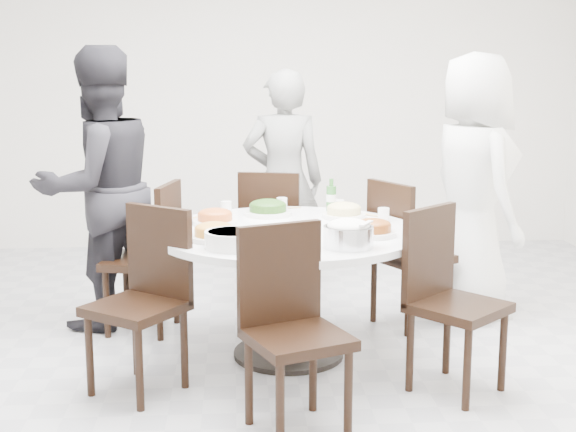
{
  "coord_description": "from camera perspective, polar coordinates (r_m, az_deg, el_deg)",
  "views": [
    {
      "loc": [
        -0.17,
        -4.33,
        1.68
      ],
      "look_at": [
        0.14,
        0.15,
        0.82
      ],
      "focal_mm": 50.0,
      "sensor_mm": 36.0,
      "label": 1
    }
  ],
  "objects": [
    {
      "name": "chopsticks",
      "position": [
        5.16,
        -0.61,
        0.53
      ],
      "size": [
        0.24,
        0.04,
        0.01
      ],
      "primitive_type": null,
      "color": "tan",
      "rests_on": "dining_table"
    },
    {
      "name": "chair_n",
      "position": [
        5.68,
        -1.04,
        -1.39
      ],
      "size": [
        0.5,
        0.5,
        0.95
      ],
      "primitive_type": "cube",
      "rotation": [
        0.0,
        0.0,
        2.92
      ],
      "color": "black",
      "rests_on": "floor"
    },
    {
      "name": "diner_left",
      "position": [
        5.22,
        -13.28,
        1.9
      ],
      "size": [
        1.1,
        1.07,
        1.79
      ],
      "primitive_type": "imported",
      "rotation": [
        0.0,
        0.0,
        3.8
      ],
      "color": "black",
      "rests_on": "floor"
    },
    {
      "name": "dish_greens",
      "position": [
        4.97,
        -1.43,
        0.5
      ],
      "size": [
        0.29,
        0.29,
        0.08
      ],
      "primitive_type": "cylinder",
      "color": "white",
      "rests_on": "dining_table"
    },
    {
      "name": "dish_redbrown",
      "position": [
        4.4,
        6.06,
        -1.01
      ],
      "size": [
        0.25,
        0.25,
        0.06
      ],
      "primitive_type": "cylinder",
      "color": "white",
      "rests_on": "dining_table"
    },
    {
      "name": "dining_table",
      "position": [
        4.63,
        0.04,
        -5.53
      ],
      "size": [
        1.5,
        1.5,
        0.75
      ],
      "primitive_type": "cylinder",
      "color": "white",
      "rests_on": "floor"
    },
    {
      "name": "chair_se",
      "position": [
        4.2,
        12.03,
        -6.06
      ],
      "size": [
        0.59,
        0.59,
        0.95
      ],
      "primitive_type": "cube",
      "rotation": [
        0.0,
        0.0,
        7.01
      ],
      "color": "black",
      "rests_on": "floor"
    },
    {
      "name": "wall_back",
      "position": [
        7.34,
        -2.68,
        8.66
      ],
      "size": [
        6.0,
        0.01,
        2.8
      ],
      "primitive_type": "cube",
      "color": "white",
      "rests_on": "ground"
    },
    {
      "name": "diner_right",
      "position": [
        5.43,
        12.98,
        2.05
      ],
      "size": [
        0.75,
        0.96,
        1.75
      ],
      "primitive_type": "imported",
      "rotation": [
        0.0,
        0.0,
        1.81
      ],
      "color": "silver",
      "rests_on": "floor"
    },
    {
      "name": "soup_bowl",
      "position": [
        4.1,
        -3.97,
        -1.68
      ],
      "size": [
        0.29,
        0.29,
        0.09
      ],
      "primitive_type": "cylinder",
      "color": "white",
      "rests_on": "dining_table"
    },
    {
      "name": "dish_tofu",
      "position": [
        4.29,
        -5.27,
        -1.26
      ],
      "size": [
        0.27,
        0.27,
        0.07
      ],
      "primitive_type": "cylinder",
      "color": "white",
      "rests_on": "dining_table"
    },
    {
      "name": "dish_orange",
      "position": [
        4.7,
        -5.21,
        -0.18
      ],
      "size": [
        0.26,
        0.26,
        0.07
      ],
      "primitive_type": "cylinder",
      "color": "white",
      "rests_on": "dining_table"
    },
    {
      "name": "chair_ne",
      "position": [
        5.22,
        8.8,
        -2.63
      ],
      "size": [
        0.57,
        0.57,
        0.95
      ],
      "primitive_type": "cube",
      "rotation": [
        0.0,
        0.0,
        2.07
      ],
      "color": "black",
      "rests_on": "floor"
    },
    {
      "name": "rice_bowl",
      "position": [
        4.11,
        4.31,
        -1.48
      ],
      "size": [
        0.26,
        0.26,
        0.11
      ],
      "primitive_type": "cylinder",
      "color": "silver",
      "rests_on": "dining_table"
    },
    {
      "name": "floor",
      "position": [
        4.65,
        -1.66,
        -10.34
      ],
      "size": [
        6.0,
        6.0,
        0.01
      ],
      "primitive_type": "cube",
      "color": "#B5B6BA",
      "rests_on": "ground"
    },
    {
      "name": "diner_middle",
      "position": [
        5.92,
        -0.33,
        2.49
      ],
      "size": [
        0.6,
        0.4,
        1.64
      ],
      "primitive_type": "imported",
      "rotation": [
        0.0,
        0.0,
        3.13
      ],
      "color": "black",
      "rests_on": "floor"
    },
    {
      "name": "dish_pale",
      "position": [
        4.89,
        4.0,
        0.28
      ],
      "size": [
        0.27,
        0.27,
        0.07
      ],
      "primitive_type": "cylinder",
      "color": "white",
      "rests_on": "dining_table"
    },
    {
      "name": "chair_sw",
      "position": [
        4.18,
        -10.78,
        -6.13
      ],
      "size": [
        0.59,
        0.59,
        0.95
      ],
      "primitive_type": "cube",
      "rotation": [
        0.0,
        0.0,
        5.65
      ],
      "color": "black",
      "rests_on": "floor"
    },
    {
      "name": "tea_cups",
      "position": [
        5.11,
        -0.19,
        0.83
      ],
      "size": [
        0.07,
        0.07,
        0.08
      ],
      "primitive_type": "cylinder",
      "color": "white",
      "rests_on": "dining_table"
    },
    {
      "name": "beverage_bottle",
      "position": [
        5.05,
        3.1,
        1.46
      ],
      "size": [
        0.06,
        0.06,
        0.22
      ],
      "primitive_type": "cylinder",
      "color": "#2B6C2B",
      "rests_on": "dining_table"
    },
    {
      "name": "wall_front",
      "position": [
        1.37,
        3.1,
        -1.06
      ],
      "size": [
        6.0,
        0.01,
        2.8
      ],
      "primitive_type": "cube",
      "color": "white",
      "rests_on": "ground"
    },
    {
      "name": "chair_nw",
      "position": [
        5.13,
        -10.42,
        -2.93
      ],
      "size": [
        0.51,
        0.51,
        0.95
      ],
      "primitive_type": "cube",
      "rotation": [
        0.0,
        0.0,
        4.48
      ],
      "color": "black",
      "rests_on": "floor"
    },
    {
      "name": "chair_s",
      "position": [
        3.67,
        0.69,
        -8.35
      ],
      "size": [
        0.55,
        0.55,
        0.95
      ],
      "primitive_type": "cube",
      "rotation": [
        0.0,
        0.0,
        6.67
      ],
      "color": "black",
      "rests_on": "floor"
    }
  ]
}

